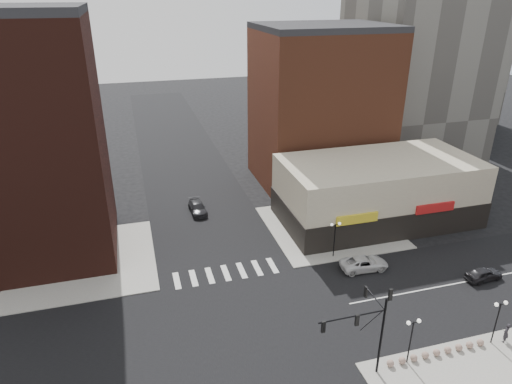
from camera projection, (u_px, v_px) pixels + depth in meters
name	position (u px, v px, depth m)	size (l,w,h in m)	color
ground	(247.00, 324.00, 40.43)	(240.00, 240.00, 0.00)	black
road_ew	(247.00, 323.00, 40.43)	(200.00, 14.00, 0.02)	black
road_ns	(247.00, 323.00, 40.43)	(14.00, 200.00, 0.02)	black
sidewalk_nw	(84.00, 261.00, 49.51)	(15.00, 15.00, 0.12)	gray
sidewalk_ne	(329.00, 227.00, 56.76)	(15.00, 15.00, 0.12)	gray
building_nw	(21.00, 145.00, 46.81)	(16.00, 15.00, 25.00)	#361711
building_ne_midrise	(320.00, 109.00, 66.58)	(18.00, 15.00, 22.00)	brown
building_ne_row	(377.00, 195.00, 57.50)	(24.20, 12.20, 8.00)	#C1B999
traffic_signal	(369.00, 321.00, 33.34)	(5.59, 3.09, 7.77)	black
street_lamp_se_a	(412.00, 331.00, 34.81)	(1.22, 0.32, 4.16)	black
street_lamp_se_b	(499.00, 312.00, 36.81)	(1.22, 0.32, 4.16)	black
street_lamp_ne	(335.00, 231.00, 49.11)	(1.22, 0.32, 4.16)	black
bollard_row	(437.00, 352.00, 36.67)	(8.97, 0.57, 0.57)	gray
white_suv	(364.00, 263.00, 48.01)	(2.35, 5.09, 1.41)	silver
dark_sedan_east	(484.00, 274.00, 46.26)	(1.59, 3.96, 1.35)	black
dark_sedan_north	(198.00, 208.00, 60.18)	(1.94, 4.77, 1.39)	black
pedestrian	(506.00, 333.00, 37.86)	(0.66, 0.43, 1.81)	#252227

